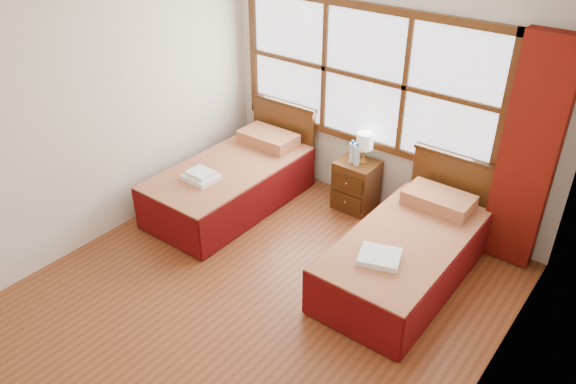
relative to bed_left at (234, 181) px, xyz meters
The scene contains 15 objects.
floor 1.79m from the bed_left, 42.82° to the right, with size 4.50×4.50×0.00m, color brown.
ceiling 2.90m from the bed_left, 42.82° to the right, with size 4.50×4.50×0.00m, color white.
wall_back 1.94m from the bed_left, 39.18° to the left, with size 4.00×4.00×0.00m, color silver.
wall_left 1.71m from the bed_left, 120.60° to the right, with size 4.50×4.50×0.00m, color silver.
wall_right 3.64m from the bed_left, 19.99° to the right, with size 4.50×4.50×0.00m, color silver.
window 1.88m from the bed_left, 44.24° to the left, with size 3.16×0.06×1.56m.
curtain 3.15m from the bed_left, 17.52° to the left, with size 0.50×0.16×2.30m, color maroon.
bed_left is the anchor object (origin of this frame).
bed_right 2.23m from the bed_left, ahead, with size 0.99×2.01×0.96m.
nightstand 1.42m from the bed_left, 34.24° to the left, with size 0.45×0.44×0.59m.
towels_left 0.54m from the bed_left, 94.02° to the right, with size 0.35×0.31×0.10m.
towels_right 2.26m from the bed_left, 12.83° to the right, with size 0.44×0.41×0.06m.
lamp 1.58m from the bed_left, 34.15° to the left, with size 0.19×0.19×0.36m.
bottle_near 1.41m from the bed_left, 34.42° to the left, with size 0.07×0.07×0.27m.
bottle_far 1.46m from the bed_left, 32.05° to the left, with size 0.07×0.07×0.26m.
Camera 1 is at (2.64, -2.88, 3.56)m, focal length 35.00 mm.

